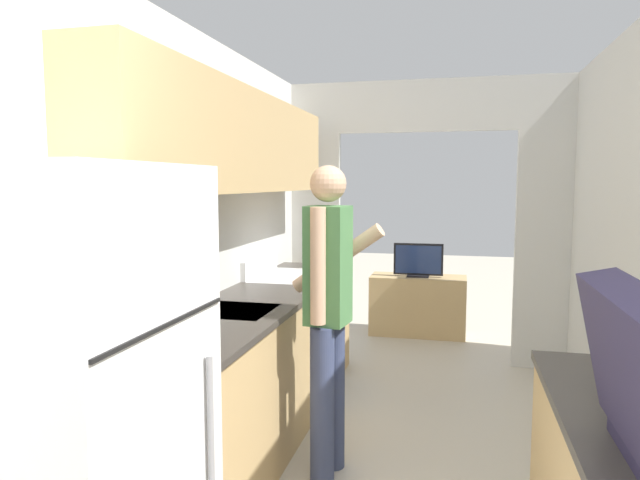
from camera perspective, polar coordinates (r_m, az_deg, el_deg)
name	(u,v)px	position (r m, az deg, el deg)	size (l,w,h in m)	color
wall_left	(171,207)	(3.11, -14.64, 3.17)	(0.38, 6.69, 2.50)	silver
wall_far_with_doorway	(425,202)	(5.15, 10.43, 3.72)	(2.84, 0.06, 2.50)	silver
counter_left	(245,378)	(3.52, -7.50, -13.50)	(0.62, 3.01, 0.89)	tan
refrigerator	(68,433)	(2.03, -23.86, -17.22)	(0.73, 0.76, 1.66)	white
range_oven	(296,332)	(4.48, -2.43, -9.15)	(0.66, 0.74, 1.03)	white
person	(328,311)	(3.10, 0.80, -7.13)	(0.55, 0.41, 1.70)	#384266
tv_cabinet	(418,305)	(6.16, 9.75, -6.44)	(0.99, 0.42, 0.62)	tan
television	(418,261)	(6.04, 9.81, -2.04)	(0.51, 0.16, 0.35)	black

